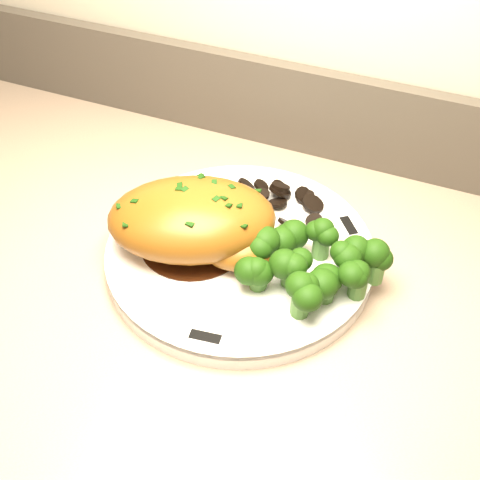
% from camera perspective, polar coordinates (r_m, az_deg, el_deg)
% --- Properties ---
extents(plate, '(0.37, 0.37, 0.02)m').
position_cam_1_polar(plate, '(0.67, 0.00, -1.23)').
color(plate, white).
rests_on(plate, counter).
extents(rim_accent_0, '(0.03, 0.03, 0.00)m').
position_cam_1_polar(rim_accent_0, '(0.70, 10.26, 1.35)').
color(rim_accent_0, black).
rests_on(rim_accent_0, plate).
extents(rim_accent_1, '(0.02, 0.03, 0.00)m').
position_cam_1_polar(rim_accent_1, '(0.74, -7.13, 4.37)').
color(rim_accent_1, black).
rests_on(rim_accent_1, plate).
extents(rim_accent_2, '(0.03, 0.02, 0.00)m').
position_cam_1_polar(rim_accent_2, '(0.58, -3.32, -9.16)').
color(rim_accent_2, black).
rests_on(rim_accent_2, plate).
extents(gravy_pool, '(0.12, 0.12, 0.00)m').
position_cam_1_polar(gravy_pool, '(0.67, -4.42, -0.22)').
color(gravy_pool, black).
rests_on(gravy_pool, plate).
extents(chicken_breast, '(0.22, 0.19, 0.07)m').
position_cam_1_polar(chicken_breast, '(0.64, -4.05, 1.71)').
color(chicken_breast, '#945719').
rests_on(chicken_breast, plate).
extents(mushroom_pile, '(0.10, 0.08, 0.03)m').
position_cam_1_polar(mushroom_pile, '(0.70, 3.66, 3.04)').
color(mushroom_pile, black).
rests_on(mushroom_pile, plate).
extents(broccoli_florets, '(0.15, 0.11, 0.04)m').
position_cam_1_polar(broccoli_florets, '(0.61, 6.93, -2.26)').
color(broccoli_florets, '#4B7E35').
rests_on(broccoli_florets, plate).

